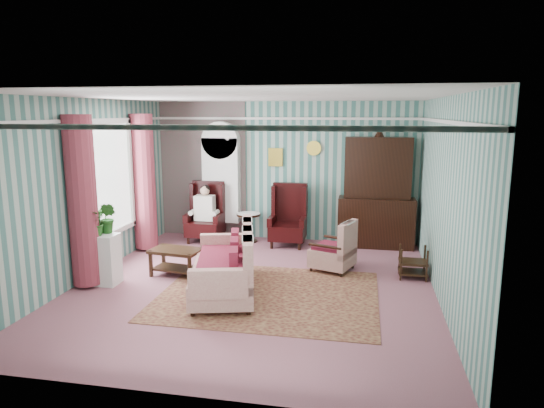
% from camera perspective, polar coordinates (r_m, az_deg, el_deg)
% --- Properties ---
extents(floor, '(6.00, 6.00, 0.00)m').
position_cam_1_polar(floor, '(7.67, -2.18, -9.71)').
color(floor, '#8E5362').
rests_on(floor, ground).
extents(room_shell, '(5.53, 6.02, 2.91)m').
position_cam_1_polar(room_shell, '(7.55, -6.59, 5.57)').
color(room_shell, '#3A6A62').
rests_on(room_shell, ground).
extents(bookcase, '(0.80, 0.28, 2.24)m').
position_cam_1_polar(bookcase, '(10.40, -5.97, 2.08)').
color(bookcase, silver).
rests_on(bookcase, floor).
extents(dresser_hutch, '(1.50, 0.56, 2.36)m').
position_cam_1_polar(dresser_hutch, '(9.83, 12.27, 1.74)').
color(dresser_hutch, black).
rests_on(dresser_hutch, floor).
extents(wingback_left, '(0.76, 0.80, 1.25)m').
position_cam_1_polar(wingback_left, '(10.19, -7.89, -0.97)').
color(wingback_left, black).
rests_on(wingback_left, floor).
extents(wingback_right, '(0.76, 0.80, 1.25)m').
position_cam_1_polar(wingback_right, '(9.78, 1.87, -1.37)').
color(wingback_right, black).
rests_on(wingback_right, floor).
extents(seated_woman, '(0.44, 0.40, 1.18)m').
position_cam_1_polar(seated_woman, '(10.20, -7.89, -1.16)').
color(seated_woman, white).
rests_on(seated_woman, floor).
extents(round_side_table, '(0.50, 0.50, 0.60)m').
position_cam_1_polar(round_side_table, '(10.16, -2.75, -2.80)').
color(round_side_table, black).
rests_on(round_side_table, floor).
extents(nest_table, '(0.45, 0.38, 0.54)m').
position_cam_1_polar(nest_table, '(8.30, 16.25, -6.57)').
color(nest_table, black).
rests_on(nest_table, floor).
extents(plant_stand, '(0.55, 0.35, 0.80)m').
position_cam_1_polar(plant_stand, '(8.14, -19.50, -6.14)').
color(plant_stand, white).
rests_on(plant_stand, floor).
extents(rug, '(3.20, 2.60, 0.01)m').
position_cam_1_polar(rug, '(7.33, -0.40, -10.63)').
color(rug, '#551C1F').
rests_on(rug, floor).
extents(sofa, '(1.37, 2.16, 0.94)m').
position_cam_1_polar(sofa, '(7.34, -5.80, -6.82)').
color(sofa, beige).
rests_on(sofa, floor).
extents(floral_armchair, '(1.09, 0.98, 1.04)m').
position_cam_1_polar(floral_armchair, '(8.35, 7.16, -4.30)').
color(floral_armchair, beige).
rests_on(floral_armchair, floor).
extents(coffee_table, '(0.87, 0.61, 0.45)m').
position_cam_1_polar(coffee_table, '(8.27, -11.21, -6.73)').
color(coffee_table, black).
rests_on(coffee_table, floor).
extents(potted_plant_a, '(0.45, 0.42, 0.42)m').
position_cam_1_polar(potted_plant_a, '(7.93, -20.00, -2.07)').
color(potted_plant_a, '#1C561A').
rests_on(potted_plant_a, plant_stand).
extents(potted_plant_b, '(0.32, 0.29, 0.49)m').
position_cam_1_polar(potted_plant_b, '(8.03, -18.73, -1.56)').
color(potted_plant_b, '#1E551A').
rests_on(potted_plant_b, plant_stand).
extents(potted_plant_c, '(0.22, 0.22, 0.39)m').
position_cam_1_polar(potted_plant_c, '(8.09, -19.71, -1.91)').
color(potted_plant_c, '#255219').
rests_on(potted_plant_c, plant_stand).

